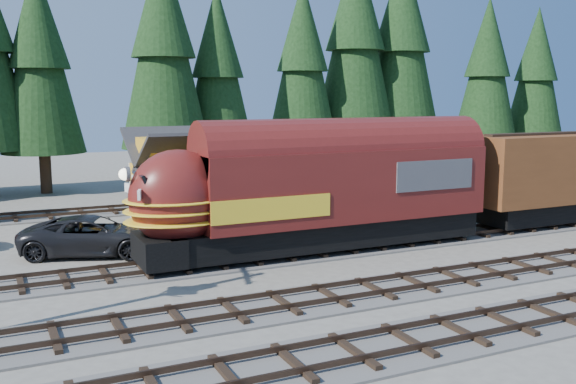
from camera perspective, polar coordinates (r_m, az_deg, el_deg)
name	(u,v)px	position (r m, az deg, el deg)	size (l,w,h in m)	color
ground	(360,276)	(25.24, 6.42, -7.44)	(120.00, 120.00, 0.00)	#6B665B
track_siding	(487,232)	(34.25, 17.25, -3.38)	(68.00, 3.20, 0.33)	#4C4947
track_spur	(45,216)	(39.31, -20.75, -2.04)	(32.00, 3.20, 0.33)	#4C4947
depot	(256,171)	(33.87, -2.84, 1.85)	(12.80, 7.00, 5.30)	gold
conifer_backdrop	(241,49)	(49.19, -4.23, 12.53)	(81.26, 22.67, 17.17)	black
locomotive	(309,195)	(27.98, 1.85, -0.28)	(16.60, 3.30, 4.51)	black
pickup_truck_a	(93,236)	(29.43, -16.91, -3.72)	(2.83, 6.14, 1.71)	black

